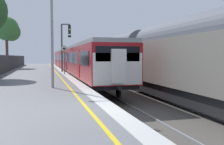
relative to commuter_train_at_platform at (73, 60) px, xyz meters
name	(u,v)px	position (x,y,z in m)	size (l,w,h in m)	color
ground	(170,121)	(0.54, -25.49, -1.88)	(17.40, 110.00, 1.21)	slate
commuter_train_at_platform	(73,60)	(0.00, 0.00, 0.00)	(2.83, 41.95, 3.81)	maroon
freight_train_adjacent_track	(120,57)	(4.00, -7.81, 0.36)	(2.60, 39.68, 4.80)	#232326
signal_gantry	(64,42)	(-1.48, -4.53, 2.01)	(1.10, 0.24, 5.27)	#47474C
speed_limit_sign	(64,56)	(-1.85, -8.97, 0.46)	(0.59, 0.08, 2.72)	#59595B
platform_lamp_mid	(52,27)	(-3.30, -19.50, 2.00)	(2.00, 0.20, 5.52)	#93999E
background_tree_centre	(8,30)	(-8.73, 8.04, 4.37)	(3.74, 3.57, 7.59)	#473323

